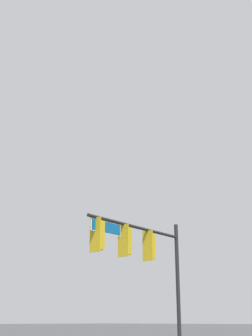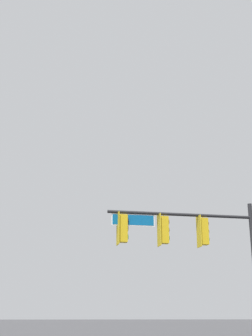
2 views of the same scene
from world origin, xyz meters
name	(u,v)px [view 1 (image 1 of 2)]	position (x,y,z in m)	size (l,w,h in m)	color
signal_pole_near	(139,250)	(-3.75, -5.43, 4.31)	(6.25, 0.77, 5.85)	black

